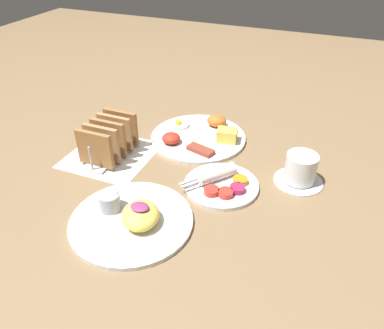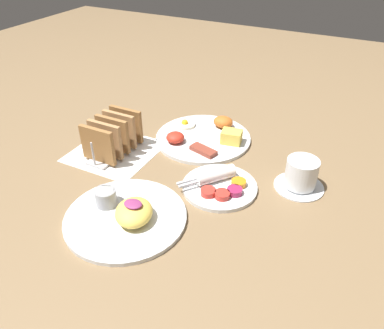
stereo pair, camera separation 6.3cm
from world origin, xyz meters
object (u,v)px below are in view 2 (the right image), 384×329
Objects in this scene: plate_condiments at (219,185)px; coffee_cup at (301,175)px; plate_foreground at (126,214)px; plate_breakfast at (205,136)px; toast_rack at (113,136)px.

coffee_cup is (0.17, 0.09, 0.02)m from plate_condiments.
plate_condiments is 0.24m from plate_foreground.
plate_breakfast is 1.04× the size of plate_foreground.
plate_condiments is at bearing -151.64° from coffee_cup.
coffee_cup is at bearing -18.97° from plate_breakfast.
toast_rack is at bearing 176.30° from plate_condiments.
plate_condiments is 0.68× the size of plate_foreground.
plate_condiments is at bearing 54.11° from plate_foreground.
plate_foreground is 0.29m from toast_rack.
plate_condiments is 1.51× the size of coffee_cup.
plate_foreground is 1.48× the size of toast_rack.
toast_rack is at bearing -171.84° from coffee_cup.
toast_rack is (-0.33, 0.02, 0.04)m from plate_condiments.
plate_condiments is 1.01× the size of toast_rack.
plate_foreground is at bearing -125.89° from plate_condiments.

